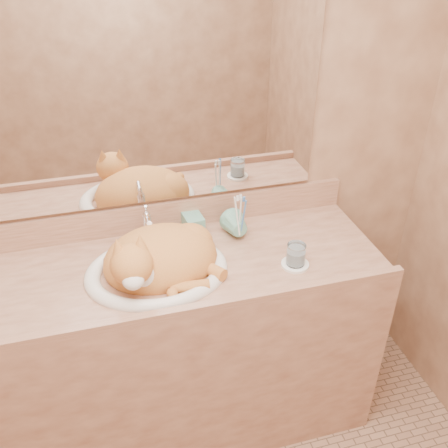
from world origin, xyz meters
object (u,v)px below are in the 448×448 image
object	(u,v)px
cat	(158,257)
water_glass	(296,254)
vanity_counter	(173,350)
soap_dispenser	(197,220)
sink_basin	(155,255)
toothbrush_cup	(240,232)

from	to	relation	value
cat	water_glass	distance (m)	0.49
vanity_counter	soap_dispenser	distance (m)	0.55
vanity_counter	sink_basin	world-z (taller)	sink_basin
vanity_counter	cat	world-z (taller)	cat
toothbrush_cup	sink_basin	bearing A→B (deg)	-162.60
toothbrush_cup	vanity_counter	bearing A→B (deg)	-163.91
toothbrush_cup	soap_dispenser	bearing A→B (deg)	153.91
soap_dispenser	toothbrush_cup	distance (m)	0.17
vanity_counter	soap_dispenser	size ratio (longest dim) A/B	9.94
vanity_counter	sink_basin	distance (m)	0.51
vanity_counter	cat	size ratio (longest dim) A/B	3.83
sink_basin	water_glass	world-z (taller)	sink_basin
cat	toothbrush_cup	bearing A→B (deg)	13.71
sink_basin	cat	size ratio (longest dim) A/B	1.20
cat	water_glass	world-z (taller)	cat
cat	sink_basin	bearing A→B (deg)	-179.85
sink_basin	soap_dispenser	bearing A→B (deg)	51.01
vanity_counter	water_glass	xyz separation A→B (m)	(0.45, -0.11, 0.48)
sink_basin	cat	world-z (taller)	cat
vanity_counter	sink_basin	xyz separation A→B (m)	(-0.04, -0.02, 0.50)
sink_basin	toothbrush_cup	distance (m)	0.36
vanity_counter	water_glass	bearing A→B (deg)	-13.95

